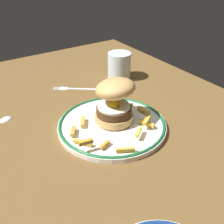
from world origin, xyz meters
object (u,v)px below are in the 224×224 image
object	(u,v)px
dinner_plate	(112,125)
spoon	(1,121)
burger	(114,100)
water_glass	(119,67)
fork	(74,89)

from	to	relation	value
dinner_plate	spoon	world-z (taller)	dinner_plate
burger	dinner_plate	bearing A→B (deg)	-56.28
dinner_plate	burger	xyz separation A→B (cm)	(-0.87, 1.30, 6.35)
burger	spoon	bearing A→B (deg)	-125.04
dinner_plate	water_glass	bearing A→B (deg)	141.73
burger	fork	bearing A→B (deg)	179.07
fork	spoon	distance (cm)	25.48
dinner_plate	burger	size ratio (longest dim) A/B	2.04
fork	spoon	xyz separation A→B (cm)	(6.86, -24.54, 0.18)
burger	water_glass	xyz separation A→B (cm)	(-22.89, 17.44, -3.25)
dinner_plate	water_glass	size ratio (longest dim) A/B	3.06
dinner_plate	spoon	xyz separation A→B (cm)	(-17.81, -22.85, -0.48)
burger	fork	size ratio (longest dim) A/B	1.09
dinner_plate	water_glass	world-z (taller)	water_glass
dinner_plate	fork	distance (cm)	24.73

